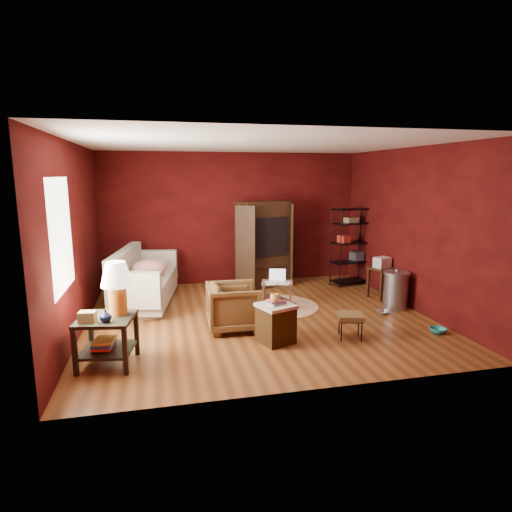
{
  "coord_description": "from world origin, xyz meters",
  "views": [
    {
      "loc": [
        -1.55,
        -6.6,
        2.33
      ],
      "look_at": [
        0.0,
        0.2,
        1.0
      ],
      "focal_mm": 30.0,
      "sensor_mm": 36.0,
      "label": 1
    }
  ],
  "objects": [
    {
      "name": "room",
      "position": [
        -0.04,
        -0.01,
        1.4
      ],
      "size": [
        5.54,
        5.04,
        2.84
      ],
      "color": "brown",
      "rests_on": "ground"
    },
    {
      "name": "sofa",
      "position": [
        -1.89,
        1.18,
        0.36
      ],
      "size": [
        0.61,
        1.87,
        0.72
      ],
      "primitive_type": "imported",
      "rotation": [
        0.0,
        0.0,
        1.53
      ],
      "color": "beige",
      "rests_on": "ground"
    },
    {
      "name": "armchair",
      "position": [
        -0.5,
        -0.45,
        0.39
      ],
      "size": [
        0.74,
        0.78,
        0.78
      ],
      "primitive_type": "imported",
      "rotation": [
        0.0,
        0.0,
        1.53
      ],
      "color": "black",
      "rests_on": "ground"
    },
    {
      "name": "pet_bowl_steel",
      "position": [
        2.11,
        -0.3,
        0.11
      ],
      "size": [
        0.22,
        0.08,
        0.22
      ],
      "primitive_type": "imported",
      "rotation": [
        0.0,
        0.0,
        0.1
      ],
      "color": "silver",
      "rests_on": "ground"
    },
    {
      "name": "pet_bowl_turquoise",
      "position": [
        2.46,
        -1.29,
        0.12
      ],
      "size": [
        0.25,
        0.14,
        0.24
      ],
      "primitive_type": "imported",
      "rotation": [
        0.0,
        0.0,
        -0.31
      ],
      "color": "teal",
      "rests_on": "ground"
    },
    {
      "name": "vase",
      "position": [
        -2.21,
        -1.5,
        0.68
      ],
      "size": [
        0.18,
        0.18,
        0.14
      ],
      "primitive_type": "imported",
      "rotation": [
        0.0,
        0.0,
        -0.31
      ],
      "color": "#0D1642",
      "rests_on": "side_table"
    },
    {
      "name": "mug",
      "position": [
        -0.04,
        -1.13,
        0.68
      ],
      "size": [
        0.15,
        0.13,
        0.12
      ],
      "primitive_type": "imported",
      "rotation": [
        0.0,
        0.0,
        0.36
      ],
      "color": "#E1C06E",
      "rests_on": "hamper"
    },
    {
      "name": "side_table",
      "position": [
        -2.16,
        -1.28,
        0.77
      ],
      "size": [
        0.75,
        0.75,
        1.28
      ],
      "rotation": [
        0.0,
        0.0,
        -0.18
      ],
      "color": "black",
      "rests_on": "ground"
    },
    {
      "name": "sofa_cushions",
      "position": [
        -1.89,
        1.19,
        0.45
      ],
      "size": [
        1.22,
        2.31,
        0.92
      ],
      "rotation": [
        0.0,
        0.0,
        -0.17
      ],
      "color": "beige",
      "rests_on": "sofa"
    },
    {
      "name": "hamper",
      "position": [
        -0.01,
        -1.09,
        0.29
      ],
      "size": [
        0.58,
        0.58,
        0.64
      ],
      "rotation": [
        0.0,
        0.0,
        0.35
      ],
      "color": "#3D250E",
      "rests_on": "ground"
    },
    {
      "name": "footstool",
      "position": [
        1.08,
        -1.18,
        0.31
      ],
      "size": [
        0.44,
        0.44,
        0.36
      ],
      "rotation": [
        0.0,
        0.0,
        -0.3
      ],
      "color": "black",
      "rests_on": "ground"
    },
    {
      "name": "rug_round",
      "position": [
        0.46,
        0.5,
        0.01
      ],
      "size": [
        1.52,
        1.52,
        0.01
      ],
      "rotation": [
        0.0,
        0.0,
        -0.04
      ],
      "color": "beige",
      "rests_on": "ground"
    },
    {
      "name": "rug_oriental",
      "position": [
        0.14,
        0.75,
        0.02
      ],
      "size": [
        1.37,
        1.08,
        0.01
      ],
      "rotation": [
        0.0,
        0.0,
        0.24
      ],
      "color": "#521915",
      "rests_on": "ground"
    },
    {
      "name": "laptop_desk",
      "position": [
        0.44,
        0.46,
        0.42
      ],
      "size": [
        0.63,
        0.54,
        0.67
      ],
      "rotation": [
        0.0,
        0.0,
        -0.29
      ],
      "color": "brown",
      "rests_on": "ground"
    },
    {
      "name": "tv_armoire",
      "position": [
        0.57,
        1.99,
        0.93
      ],
      "size": [
        1.34,
        1.0,
        1.79
      ],
      "rotation": [
        0.0,
        0.0,
        0.32
      ],
      "color": "black",
      "rests_on": "ground"
    },
    {
      "name": "wire_shelving",
      "position": [
        2.41,
        1.68,
        0.9
      ],
      "size": [
        0.86,
        0.53,
        1.64
      ],
      "rotation": [
        0.0,
        0.0,
        0.24
      ],
      "color": "black",
      "rests_on": "ground"
    },
    {
      "name": "small_stand",
      "position": [
        2.55,
        0.6,
        0.59
      ],
      "size": [
        0.5,
        0.5,
        0.79
      ],
      "rotation": [
        0.0,
        0.0,
        0.3
      ],
      "color": "black",
      "rests_on": "ground"
    },
    {
      "name": "trash_can",
      "position": [
        2.47,
        -0.06,
        0.34
      ],
      "size": [
        0.6,
        0.6,
        0.71
      ],
      "rotation": [
        0.0,
        0.0,
        0.44
      ],
      "color": "gray",
      "rests_on": "ground"
    }
  ]
}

